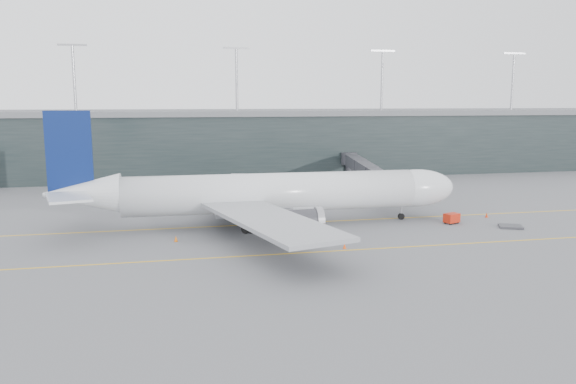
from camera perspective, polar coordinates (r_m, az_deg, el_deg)
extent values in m
plane|color=#56565A|center=(83.94, -4.57, -2.78)|extent=(320.00, 320.00, 0.00)
cube|color=yellow|center=(80.06, -4.20, -3.36)|extent=(160.00, 0.25, 0.02)
cube|color=yellow|center=(64.71, -2.28, -6.40)|extent=(160.00, 0.25, 0.02)
cube|color=yellow|center=(104.07, -3.26, -0.41)|extent=(0.25, 60.00, 0.02)
cube|color=black|center=(140.22, -7.67, 4.90)|extent=(240.00, 35.00, 14.00)
cube|color=slate|center=(139.86, -7.74, 8.00)|extent=(240.00, 36.00, 1.20)
cylinder|color=#9E9EA3|center=(131.01, -20.90, 10.65)|extent=(0.60, 0.60, 14.00)
cylinder|color=#9E9EA3|center=(130.43, -5.24, 11.22)|extent=(0.60, 0.60, 14.00)
cylinder|color=#9E9EA3|center=(138.96, 9.52, 11.01)|extent=(0.60, 0.60, 14.00)
cylinder|color=#9E9EA3|center=(155.11, 21.85, 10.28)|extent=(0.60, 0.60, 14.00)
cylinder|color=silver|center=(78.87, -1.68, -0.06)|extent=(40.87, 5.96, 5.50)
ellipsoid|color=silver|center=(85.17, 12.89, 0.41)|extent=(11.61, 5.63, 5.50)
cone|color=silver|center=(78.69, -20.16, -0.19)|extent=(9.82, 5.39, 5.28)
cube|color=gray|center=(79.10, -2.31, -1.60)|extent=(14.24, 4.60, 1.77)
cube|color=black|center=(86.47, 14.95, 1.05)|extent=(1.98, 2.68, 0.71)
cube|color=gray|center=(65.27, -1.98, -2.82)|extent=(14.51, 26.92, 0.49)
cylinder|color=#36363B|center=(71.51, 0.85, -2.98)|extent=(6.24, 3.18, 3.11)
cube|color=gray|center=(92.10, -4.74, 0.71)|extent=(15.02, 26.94, 0.49)
cylinder|color=#36363B|center=(87.76, -1.45, -0.69)|extent=(6.24, 3.18, 3.11)
cube|color=#091950|center=(78.24, -21.35, 3.82)|extent=(5.77, 0.51, 10.65)
cube|color=silver|center=(74.02, -21.42, -0.48)|extent=(6.71, 8.94, 0.31)
cube|color=silver|center=(83.53, -20.27, 0.63)|extent=(6.85, 9.00, 0.31)
cylinder|color=black|center=(85.03, 11.42, -2.44)|extent=(0.98, 0.37, 0.98)
cylinder|color=#9E9EA3|center=(84.90, 11.44, -2.00)|extent=(0.27, 0.27, 2.31)
cylinder|color=black|center=(75.02, -3.81, -3.77)|extent=(1.16, 0.46, 1.15)
cylinder|color=black|center=(83.28, -4.57, -2.47)|extent=(1.16, 0.46, 1.15)
cube|color=#2F2F35|center=(89.39, 10.21, 0.78)|extent=(3.37, 3.67, 2.53)
cube|color=#2F2F35|center=(96.64, 9.22, 1.44)|extent=(4.09, 11.95, 2.26)
cube|color=#2F2F35|center=(108.05, 7.94, 2.29)|extent=(4.31, 11.99, 2.35)
cube|color=#2F2F35|center=(119.53, 6.90, 2.97)|extent=(4.53, 12.02, 2.44)
cylinder|color=#9E9EA3|center=(97.66, 9.10, -0.14)|extent=(0.45, 0.45, 3.43)
cube|color=#36363B|center=(97.90, 9.08, -0.95)|extent=(2.00, 1.62, 0.63)
cylinder|color=#2F2F35|center=(127.11, 3.43, 3.40)|extent=(3.61, 3.61, 2.71)
cylinder|color=#2F2F35|center=(127.44, 3.41, 2.10)|extent=(1.63, 1.63, 3.25)
cube|color=red|center=(84.04, 16.29, -2.53)|extent=(2.52, 2.08, 1.28)
cylinder|color=black|center=(83.27, 16.18, -3.08)|extent=(0.42, 0.28, 0.39)
cylinder|color=black|center=(84.46, 16.87, -2.94)|extent=(0.42, 0.28, 0.39)
cylinder|color=black|center=(83.88, 15.67, -2.97)|extent=(0.42, 0.28, 0.39)
cylinder|color=black|center=(85.06, 16.36, -2.83)|extent=(0.42, 0.28, 0.39)
cube|color=#343439|center=(84.05, 21.67, -3.27)|extent=(3.75, 3.43, 0.30)
cube|color=#36363B|center=(93.15, -9.21, -1.58)|extent=(2.27, 2.07, 0.18)
cube|color=silver|center=(93.00, -9.22, -1.08)|extent=(1.89, 1.84, 1.38)
cube|color=#254D95|center=(92.87, -9.24, -0.64)|extent=(1.95, 1.90, 0.07)
cube|color=#36363B|center=(93.93, -6.21, -1.41)|extent=(2.41, 2.06, 0.21)
cube|color=silver|center=(93.76, -6.22, -0.83)|extent=(1.97, 1.88, 1.61)
cube|color=#254D95|center=(93.62, -6.23, -0.33)|extent=(2.03, 1.94, 0.09)
cube|color=#36363B|center=(93.64, -5.75, -1.43)|extent=(2.22, 1.79, 0.22)
cube|color=#A8AEB4|center=(93.47, -5.76, -0.84)|extent=(1.78, 1.67, 1.65)
cube|color=#254D95|center=(93.32, -5.76, -0.32)|extent=(1.84, 1.73, 0.09)
cone|color=red|center=(90.07, 19.53, -2.22)|extent=(0.47, 0.47, 0.75)
cone|color=#FE4E0E|center=(67.61, 5.77, -5.47)|extent=(0.41, 0.41, 0.66)
cone|color=#D2570B|center=(97.42, -0.51, -0.88)|extent=(0.40, 0.40, 0.64)
cone|color=orange|center=(71.90, -11.32, -4.68)|extent=(0.47, 0.47, 0.75)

